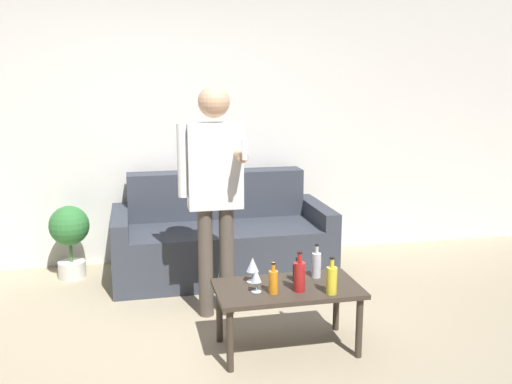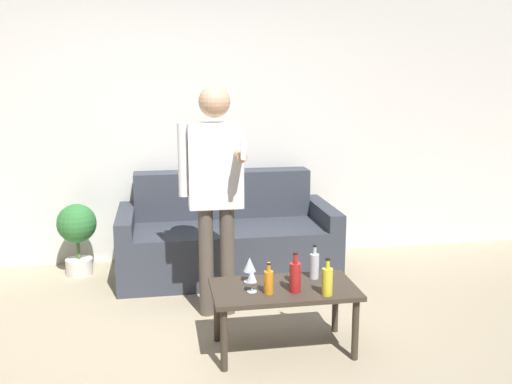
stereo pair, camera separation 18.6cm
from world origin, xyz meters
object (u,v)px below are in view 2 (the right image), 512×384
couch (227,238)px  bottle_orange (295,272)px  coffee_table (284,295)px  person_standing_front (215,181)px

couch → bottle_orange: couch is taller
coffee_table → couch: bearing=96.6°
bottle_orange → person_standing_front: (-0.46, 0.57, 0.52)m
couch → bottle_orange: 1.52m
bottle_orange → person_standing_front: size_ratio=0.10×
couch → coffee_table: bearing=-83.4°
coffee_table → bottle_orange: (0.09, 0.08, 0.12)m
couch → person_standing_front: person_standing_front is taller
coffee_table → bottle_orange: bottle_orange is taller
couch → coffee_table: size_ratio=2.05×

